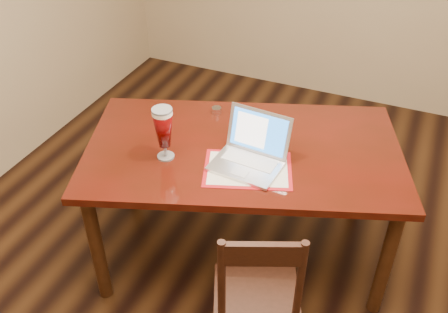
% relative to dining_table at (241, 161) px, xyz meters
% --- Properties ---
extents(ground, '(5.00, 5.00, 0.00)m').
position_rel_dining_table_xyz_m(ground, '(0.23, -0.18, -0.74)').
color(ground, black).
rests_on(ground, ground).
extents(room_shell, '(4.51, 5.01, 2.71)m').
position_rel_dining_table_xyz_m(room_shell, '(0.23, -0.18, 1.02)').
color(room_shell, tan).
rests_on(room_shell, ground).
extents(dining_table, '(2.01, 1.54, 1.14)m').
position_rel_dining_table_xyz_m(dining_table, '(0.00, 0.00, 0.00)').
color(dining_table, '#430E09').
rests_on(dining_table, ground).
extents(dining_chair, '(0.54, 0.53, 0.99)m').
position_rel_dining_table_xyz_m(dining_chair, '(0.35, -0.67, -0.28)').
color(dining_chair, black).
rests_on(dining_chair, ground).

